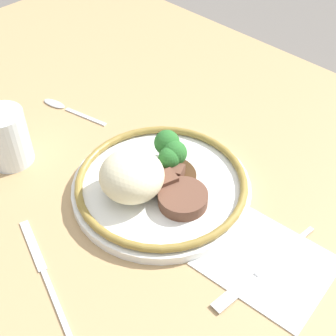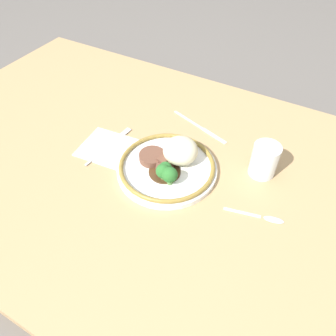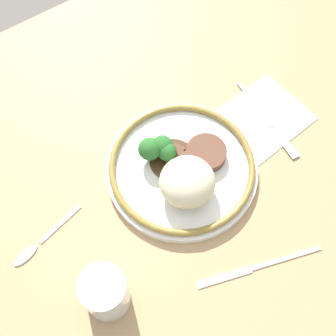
{
  "view_description": "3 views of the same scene",
  "coord_description": "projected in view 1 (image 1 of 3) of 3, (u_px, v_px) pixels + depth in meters",
  "views": [
    {
      "loc": [
        -0.31,
        0.35,
        0.57
      ],
      "look_at": [
        0.05,
        -0.01,
        0.09
      ],
      "focal_mm": 50.0,
      "sensor_mm": 36.0,
      "label": 1
    },
    {
      "loc": [
        0.36,
        -0.54,
        0.7
      ],
      "look_at": [
        0.07,
        -0.02,
        0.09
      ],
      "focal_mm": 35.0,
      "sensor_mm": 36.0,
      "label": 2
    },
    {
      "loc": [
        0.28,
        0.3,
        0.81
      ],
      "look_at": [
        0.07,
        -0.01,
        0.08
      ],
      "focal_mm": 50.0,
      "sensor_mm": 36.0,
      "label": 3
    }
  ],
  "objects": [
    {
      "name": "ground_plane",
      "position": [
        184.0,
        229.0,
        0.73
      ],
      "size": [
        8.0,
        8.0,
        0.0
      ],
      "primitive_type": "plane",
      "color": "#5B5651"
    },
    {
      "name": "dining_table",
      "position": [
        184.0,
        219.0,
        0.71
      ],
      "size": [
        1.58,
        0.98,
        0.05
      ],
      "color": "tan",
      "rests_on": "ground"
    },
    {
      "name": "napkin",
      "position": [
        267.0,
        262.0,
        0.63
      ],
      "size": [
        0.17,
        0.15,
        0.0
      ],
      "color": "white",
      "rests_on": "dining_table"
    },
    {
      "name": "plate",
      "position": [
        156.0,
        182.0,
        0.7
      ],
      "size": [
        0.27,
        0.27,
        0.09
      ],
      "color": "white",
      "rests_on": "dining_table"
    },
    {
      "name": "juice_glass",
      "position": [
        7.0,
        140.0,
        0.75
      ],
      "size": [
        0.07,
        0.07,
        0.09
      ],
      "color": "orange",
      "rests_on": "dining_table"
    },
    {
      "name": "fork",
      "position": [
        257.0,
        274.0,
        0.61
      ],
      "size": [
        0.03,
        0.2,
        0.0
      ],
      "rotation": [
        0.0,
        0.0,
        1.48
      ],
      "color": "silver",
      "rests_on": "napkin"
    },
    {
      "name": "knife",
      "position": [
        45.0,
        274.0,
        0.61
      ],
      "size": [
        0.21,
        0.08,
        0.0
      ],
      "rotation": [
        0.0,
        0.0,
        -0.31
      ],
      "color": "silver",
      "rests_on": "dining_table"
    },
    {
      "name": "spoon",
      "position": [
        62.0,
        107.0,
        0.88
      ],
      "size": [
        0.14,
        0.04,
        0.01
      ],
      "rotation": [
        0.0,
        0.0,
        0.22
      ],
      "color": "silver",
      "rests_on": "dining_table"
    }
  ]
}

